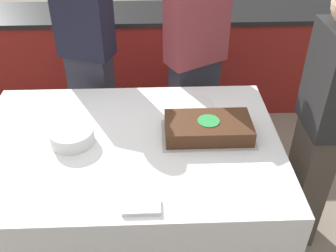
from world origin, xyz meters
TOP-DOWN VIEW (x-y plane):
  - ground_plane at (0.00, 0.00)m, footprint 14.00×14.00m
  - back_counter at (0.00, 1.66)m, footprint 4.40×0.58m
  - dining_table at (0.00, 0.00)m, footprint 1.69×1.17m
  - cake at (0.45, 0.05)m, footprint 0.52×0.30m
  - plate_stack at (-0.30, 0.01)m, footprint 0.24×0.24m
  - side_plate_near_cake at (0.42, 0.36)m, footprint 0.21×0.21m
  - utensil_pile at (0.09, -0.49)m, footprint 0.17×0.10m
  - person_cutting_cake at (0.45, 0.80)m, footprint 0.46×0.38m
  - person_seated_right at (1.07, 0.00)m, footprint 0.21×0.34m
  - person_standing_back at (-0.30, 0.80)m, footprint 0.40×0.31m

SIDE VIEW (x-z plane):
  - ground_plane at x=0.00m, z-range 0.00..0.00m
  - dining_table at x=0.00m, z-range 0.00..0.78m
  - back_counter at x=0.00m, z-range 0.00..0.92m
  - side_plate_near_cake at x=0.42m, z-range 0.78..0.78m
  - utensil_pile at x=0.09m, z-range 0.78..0.80m
  - plate_stack at x=-0.30m, z-range 0.78..0.86m
  - cake at x=0.45m, z-range 0.78..0.87m
  - person_standing_back at x=-0.30m, z-range 0.03..1.67m
  - person_seated_right at x=1.07m, z-range 0.04..1.68m
  - person_cutting_cake at x=0.45m, z-range 0.04..1.73m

